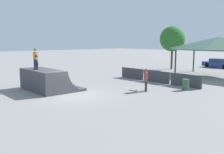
% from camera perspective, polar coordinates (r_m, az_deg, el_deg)
% --- Properties ---
extents(ground_plane, '(160.00, 160.00, 0.00)m').
position_cam_1_polar(ground_plane, '(17.59, -8.77, -4.10)').
color(ground_plane, gray).
extents(quarter_pipe_ramp, '(4.42, 3.35, 1.60)m').
position_cam_1_polar(quarter_pipe_ramp, '(19.62, -14.79, -0.89)').
color(quarter_pipe_ramp, '#424247').
rests_on(quarter_pipe_ramp, ground).
extents(skater_on_deck, '(0.69, 0.24, 1.61)m').
position_cam_1_polar(skater_on_deck, '(19.55, -17.08, 4.35)').
color(skater_on_deck, '#1E2347').
rests_on(skater_on_deck, quarter_pipe_ramp).
extents(skateboard_on_deck, '(0.86, 0.44, 0.09)m').
position_cam_1_polar(skateboard_on_deck, '(19.96, -17.16, 1.93)').
color(skateboard_on_deck, green).
rests_on(skateboard_on_deck, quarter_pipe_ramp).
extents(bystander_walking, '(0.51, 0.60, 1.70)m').
position_cam_1_polar(bystander_walking, '(18.74, 7.81, -0.38)').
color(bystander_walking, '#2D2D33').
rests_on(bystander_walking, ground).
extents(skateboard_on_ground, '(0.77, 0.22, 0.09)m').
position_cam_1_polar(skateboard_on_ground, '(18.91, 4.98, -2.99)').
color(skateboard_on_ground, green).
rests_on(skateboard_on_ground, ground).
extents(barrier_fence, '(8.93, 0.12, 1.05)m').
position_cam_1_polar(barrier_fence, '(23.02, 10.09, 0.10)').
color(barrier_fence, '#3D3D42').
rests_on(barrier_fence, ground).
extents(pavilion_shelter, '(9.25, 4.50, 4.17)m').
position_cam_1_polar(pavilion_shelter, '(28.59, 23.21, 7.00)').
color(pavilion_shelter, '#2D2D33').
rests_on(pavilion_shelter, ground).
extents(tree_far_back, '(3.32, 3.32, 5.68)m').
position_cam_1_polar(tree_far_back, '(34.10, 13.64, 8.45)').
color(tree_far_back, brown).
rests_on(tree_far_back, ground).
extents(trash_bin, '(0.52, 0.52, 0.85)m').
position_cam_1_polar(trash_bin, '(19.84, 16.46, -1.69)').
color(trash_bin, '#385B3D').
rests_on(trash_bin, ground).
extents(parked_car_blue, '(4.46, 2.04, 1.27)m').
position_cam_1_polar(parked_car_blue, '(38.28, 23.16, 2.87)').
color(parked_car_blue, navy).
rests_on(parked_car_blue, ground).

